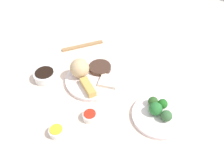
{
  "coord_description": "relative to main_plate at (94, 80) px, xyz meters",
  "views": [
    {
      "loc": [
        0.5,
        -0.5,
        0.72
      ],
      "look_at": [
        0.1,
        -0.0,
        0.06
      ],
      "focal_mm": 36.42,
      "sensor_mm": 36.0,
      "label": 1
    }
  ],
  "objects": [
    {
      "name": "tabletop",
      "position": [
        -0.0,
        0.0,
        -0.02
      ],
      "size": [
        2.2,
        2.2,
        0.02
      ],
      "primitive_type": "cube",
      "color": "beige",
      "rests_on": "ground"
    },
    {
      "name": "main_plate",
      "position": [
        0.0,
        0.0,
        0.0
      ],
      "size": [
        0.25,
        0.25,
        0.02
      ],
      "primitive_type": "cylinder",
      "color": "white",
      "rests_on": "tabletop"
    },
    {
      "name": "rice_scoop",
      "position": [
        -0.06,
        -0.02,
        0.05
      ],
      "size": [
        0.08,
        0.08,
        0.08
      ],
      "primitive_type": "sphere",
      "color": "tan",
      "rests_on": "main_plate"
    },
    {
      "name": "spring_roll",
      "position": [
        0.02,
        -0.06,
        0.02
      ],
      "size": [
        0.11,
        0.07,
        0.03
      ],
      "primitive_type": "cube",
      "rotation": [
        0.0,
        0.0,
        2.72
      ],
      "color": "gold",
      "rests_on": "main_plate"
    },
    {
      "name": "crab_rangoon_wonton",
      "position": [
        0.06,
        0.02,
        0.01
      ],
      "size": [
        0.1,
        0.1,
        0.01
      ],
      "primitive_type": "cube",
      "rotation": [
        0.0,
        0.0,
        0.43
      ],
      "color": "beige",
      "rests_on": "main_plate"
    },
    {
      "name": "stir_fry_heap",
      "position": [
        -0.02,
        0.06,
        0.02
      ],
      "size": [
        0.1,
        0.1,
        0.02
      ],
      "primitive_type": "cylinder",
      "color": "#412B20",
      "rests_on": "main_plate"
    },
    {
      "name": "broccoli_plate",
      "position": [
        0.32,
        0.01,
        -0.0
      ],
      "size": [
        0.21,
        0.21,
        0.01
      ],
      "primitive_type": "cylinder",
      "color": "white",
      "rests_on": "tabletop"
    },
    {
      "name": "broccoli_floret_0",
      "position": [
        0.3,
        0.01,
        0.03
      ],
      "size": [
        0.05,
        0.05,
        0.05
      ],
      "primitive_type": "sphere",
      "color": "#27702F",
      "rests_on": "broccoli_plate"
    },
    {
      "name": "broccoli_floret_1",
      "position": [
        0.31,
        0.05,
        0.03
      ],
      "size": [
        0.04,
        0.04,
        0.04
      ],
      "primitive_type": "sphere",
      "color": "#1F671D",
      "rests_on": "broccoli_plate"
    },
    {
      "name": "broccoli_floret_2",
      "position": [
        0.34,
        0.0,
        0.03
      ],
      "size": [
        0.04,
        0.04,
        0.04
      ],
      "primitive_type": "sphere",
      "color": "#376437",
      "rests_on": "broccoli_plate"
    },
    {
      "name": "broccoli_floret_3",
      "position": [
        0.27,
        0.03,
        0.03
      ],
      "size": [
        0.04,
        0.04,
        0.04
      ],
      "primitive_type": "sphere",
      "color": "#2C5923",
      "rests_on": "broccoli_plate"
    },
    {
      "name": "soy_sauce_bowl",
      "position": [
        -0.18,
        -0.12,
        0.01
      ],
      "size": [
        0.1,
        0.1,
        0.04
      ],
      "primitive_type": "cylinder",
      "color": "white",
      "rests_on": "tabletop"
    },
    {
      "name": "soy_sauce_bowl_liquid",
      "position": [
        -0.18,
        -0.12,
        0.03
      ],
      "size": [
        0.08,
        0.08,
        0.0
      ],
      "primitive_type": "cylinder",
      "color": "black",
      "rests_on": "soy_sauce_bowl"
    },
    {
      "name": "sauce_ramekin_sweet_and_sour",
      "position": [
        0.12,
        -0.16,
        0.01
      ],
      "size": [
        0.05,
        0.05,
        0.03
      ],
      "primitive_type": "cylinder",
      "color": "white",
      "rests_on": "tabletop"
    },
    {
      "name": "sauce_ramekin_sweet_and_sour_liquid",
      "position": [
        0.12,
        -0.16,
        0.02
      ],
      "size": [
        0.04,
        0.04,
        0.0
      ],
      "primitive_type": "cylinder",
      "color": "red",
      "rests_on": "sauce_ramekin_sweet_and_sour"
    },
    {
      "name": "sauce_ramekin_hot_mustard",
      "position": [
        0.07,
        -0.28,
        0.01
      ],
      "size": [
        0.05,
        0.05,
        0.03
      ],
      "primitive_type": "cylinder",
      "color": "white",
      "rests_on": "tabletop"
    },
    {
      "name": "sauce_ramekin_hot_mustard_liquid",
      "position": [
        0.07,
        -0.28,
        0.02
      ],
      "size": [
        0.04,
        0.04,
        0.0
      ],
      "primitive_type": "cylinder",
      "color": "yellow",
      "rests_on": "sauce_ramekin_hot_mustard"
    },
    {
      "name": "chopsticks_pair",
      "position": [
        -0.22,
        0.15,
        -0.0
      ],
      "size": [
        0.13,
        0.19,
        0.01
      ],
      "primitive_type": "cube",
      "rotation": [
        0.0,
        0.0,
        1.04
      ],
      "color": "#A2784A",
      "rests_on": "tabletop"
    }
  ]
}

